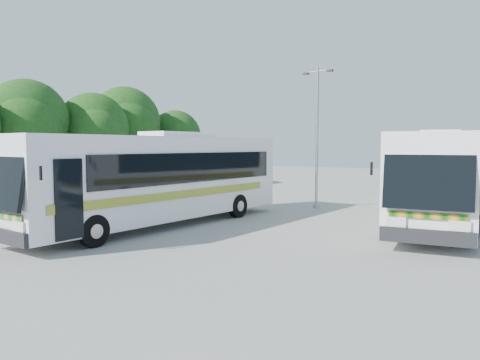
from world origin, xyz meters
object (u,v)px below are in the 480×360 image
Objects in this scene: tree_far_c at (94,128)px; tree_far_d at (126,122)px; coach_main at (160,177)px; coach_adjacent at (439,176)px; lamppost at (317,131)px; tree_far_b at (27,121)px; tree_far_e at (176,136)px.

tree_far_d is (-1.19, 3.70, 0.56)m from tree_far_c.
coach_main is 0.97× the size of coach_adjacent.
tree_far_c is at bearing 173.95° from coach_adjacent.
lamppost is at bearing 10.07° from tree_far_c.
coach_adjacent is at bearing -7.52° from tree_far_d.
tree_far_c is at bearing -72.17° from tree_far_d.
tree_far_b is at bearing 172.93° from coach_main.
tree_far_b reaches higher than tree_far_e.
lamppost is (-6.15, 1.64, 1.93)m from coach_adjacent.
tree_far_e is 0.45× the size of coach_adjacent.
coach_main is (11.31, -5.87, -2.33)m from tree_far_c.
coach_main is 1.81× the size of lamppost.
tree_far_c is 0.88× the size of tree_far_d.
coach_adjacent is (21.17, 4.76, -2.60)m from tree_far_b.
tree_far_b is at bearing -175.81° from coach_adjacent.
lamppost reaches higher than coach_main.
coach_adjacent is (20.27, 0.86, -2.30)m from tree_far_c.
lamppost is (15.02, 6.41, -0.67)m from tree_far_b.
tree_far_d is 21.84m from coach_adjacent.
tree_far_e is 18.48m from coach_main.
tree_far_e is 15.70m from lamppost.
lamppost is at bearing 73.51° from coach_main.
tree_far_c is (0.89, 3.90, -0.31)m from tree_far_b.
coach_adjacent is at bearing 2.44° from tree_far_c.
tree_far_b is 0.55× the size of coach_main.
tree_far_c is 1.10× the size of tree_far_e.
tree_far_b is at bearing -148.40° from lamppost.
coach_adjacent is at bearing 12.69° from tree_far_b.
tree_far_b is at bearing -102.91° from tree_far_c.
tree_far_b is 12.13m from tree_far_e.
tree_far_d is at bearing 92.23° from tree_far_b.
tree_far_e is 22.12m from coach_adjacent.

